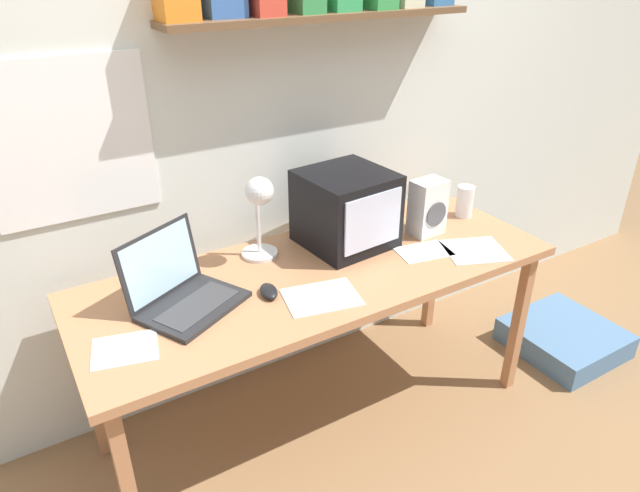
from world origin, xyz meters
name	(u,v)px	position (x,y,z in m)	size (l,w,h in m)	color
ground_plane	(320,415)	(0.00, 0.00, 0.00)	(12.00, 12.00, 0.00)	olive
back_wall	(262,98)	(0.01, 0.46, 1.31)	(5.60, 0.24, 2.60)	silver
corner_desk	(320,282)	(0.00, 0.00, 0.69)	(1.86, 0.70, 0.75)	#B77A50
crt_monitor	(346,209)	(0.21, 0.13, 0.91)	(0.36, 0.37, 0.31)	black
laptop	(179,287)	(-0.54, 0.05, 0.82)	(0.43, 0.40, 0.26)	#232326
desk_lamp	(259,205)	(-0.16, 0.17, 0.99)	(0.15, 0.19, 0.36)	white
juice_glass	(465,203)	(0.82, 0.08, 0.82)	(0.08, 0.08, 0.14)	white
space_heater	(428,208)	(0.55, 0.03, 0.87)	(0.15, 0.12, 0.24)	white
computer_mouse	(269,291)	(-0.25, -0.06, 0.77)	(0.08, 0.11, 0.03)	black
open_notebook	(424,252)	(0.43, -0.10, 0.76)	(0.24, 0.18, 0.00)	white
loose_paper_near_monitor	(475,250)	(0.62, -0.20, 0.76)	(0.30, 0.29, 0.00)	white
loose_paper_near_laptop	(321,297)	(-0.10, -0.18, 0.76)	(0.29, 0.24, 0.00)	silver
printed_handout	(125,349)	(-0.77, -0.11, 0.76)	(0.23, 0.21, 0.00)	white
floor_cushion	(564,338)	(1.33, -0.24, 0.06)	(0.50, 0.50, 0.13)	#50759D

